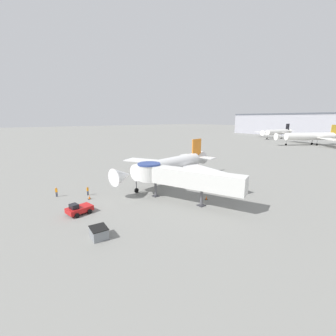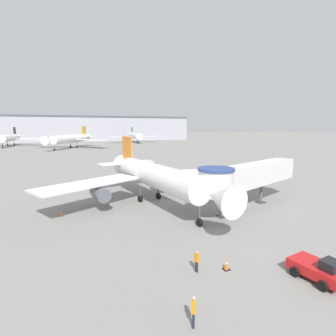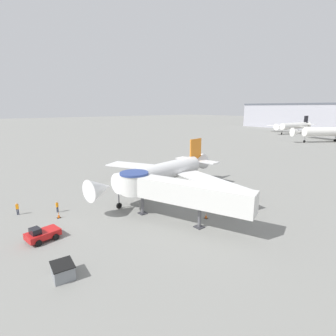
{
  "view_description": "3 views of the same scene",
  "coord_description": "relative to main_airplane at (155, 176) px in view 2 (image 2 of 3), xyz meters",
  "views": [
    {
      "loc": [
        36.14,
        -30.93,
        13.78
      ],
      "look_at": [
        1.61,
        -2.79,
        3.96
      ],
      "focal_mm": 24.0,
      "sensor_mm": 36.0,
      "label": 1
    },
    {
      "loc": [
        -12.15,
        -33.21,
        10.52
      ],
      "look_at": [
        1.5,
        0.7,
        4.71
      ],
      "focal_mm": 28.0,
      "sensor_mm": 36.0,
      "label": 2
    },
    {
      "loc": [
        34.37,
        -27.97,
        14.93
      ],
      "look_at": [
        1.55,
        -0.84,
        5.11
      ],
      "focal_mm": 28.0,
      "sensor_mm": 36.0,
      "label": 3
    }
  ],
  "objects": [
    {
      "name": "ground_plane",
      "position": [
        0.74,
        -0.06,
        -3.78
      ],
      "size": [
        800.0,
        800.0,
        0.0
      ],
      "primitive_type": "plane",
      "color": "gray"
    },
    {
      "name": "main_airplane",
      "position": [
        0.0,
        0.0,
        0.0
      ],
      "size": [
        30.77,
        27.43,
        8.9
      ],
      "rotation": [
        0.0,
        0.0,
        0.16
      ],
      "color": "white",
      "rests_on": "ground_plane"
    },
    {
      "name": "jet_bridge",
      "position": [
        9.99,
        -6.65,
        0.52
      ],
      "size": [
        18.52,
        9.1,
        5.98
      ],
      "rotation": [
        0.0,
        0.0,
        0.35
      ],
      "color": "silver",
      "rests_on": "ground_plane"
    },
    {
      "name": "pushback_tug_red",
      "position": [
        4.57,
        -21.61,
        -3.03
      ],
      "size": [
        2.85,
        3.81,
        1.71
      ],
      "rotation": [
        0.0,
        0.0,
        0.16
      ],
      "color": "red",
      "rests_on": "ground_plane"
    },
    {
      "name": "traffic_cone_port_wing",
      "position": [
        -12.05,
        -0.87,
        -3.46
      ],
      "size": [
        0.4,
        0.4,
        0.67
      ],
      "color": "black",
      "rests_on": "ground_plane"
    },
    {
      "name": "traffic_cone_near_nose",
      "position": [
        -0.65,
        -18.15,
        -3.39
      ],
      "size": [
        0.5,
        0.5,
        0.82
      ],
      "color": "black",
      "rests_on": "ground_plane"
    },
    {
      "name": "traffic_cone_starboard_wing",
      "position": [
        12.48,
        -2.51,
        -3.42
      ],
      "size": [
        0.46,
        0.46,
        0.76
      ],
      "color": "black",
      "rests_on": "ground_plane"
    },
    {
      "name": "ground_crew_marshaller",
      "position": [
        -2.86,
        -17.62,
        -2.82
      ],
      "size": [
        0.28,
        0.36,
        1.66
      ],
      "rotation": [
        0.0,
        0.0,
        5.03
      ],
      "color": "#1E2338",
      "rests_on": "ground_plane"
    },
    {
      "name": "ground_crew_wing_walker",
      "position": [
        -5.53,
        -22.28,
        -2.74
      ],
      "size": [
        0.35,
        0.4,
        1.8
      ],
      "rotation": [
        0.0,
        0.0,
        1.02
      ],
      "color": "#1E2338",
      "rests_on": "ground_plane"
    },
    {
      "name": "background_jet_gold_tail",
      "position": [
        -7.59,
        102.43,
        0.88
      ],
      "size": [
        33.7,
        34.36,
        10.63
      ],
      "rotation": [
        0.0,
        0.0,
        -0.56
      ],
      "color": "white",
      "rests_on": "ground_plane"
    },
    {
      "name": "background_jet_black_tail",
      "position": [
        -37.83,
        129.67,
        0.68
      ],
      "size": [
        37.16,
        33.25,
        10.15
      ],
      "rotation": [
        0.0,
        0.0,
        -0.09
      ],
      "color": "white",
      "rests_on": "ground_plane"
    },
    {
      "name": "background_jet_green_tail",
      "position": [
        33.52,
        137.17,
        0.75
      ],
      "size": [
        33.85,
        33.79,
        10.3
      ],
      "rotation": [
        0.0,
        0.0,
        -0.09
      ],
      "color": "silver",
      "rests_on": "ground_plane"
    },
    {
      "name": "terminal_building",
      "position": [
        -5.9,
        174.94,
        5.32
      ],
      "size": [
        179.04,
        26.99,
        18.18
      ],
      "color": "#A8A8B2",
      "rests_on": "ground_plane"
    }
  ]
}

